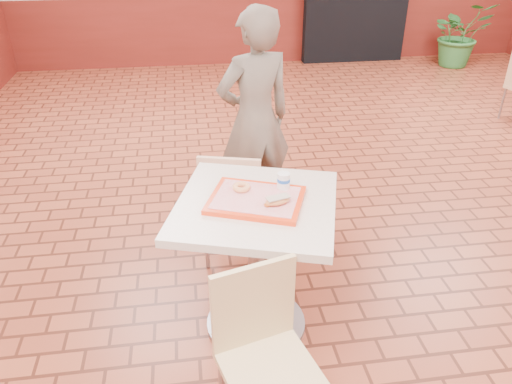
{
  "coord_description": "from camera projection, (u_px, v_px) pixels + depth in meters",
  "views": [
    {
      "loc": [
        -1.47,
        -2.88,
        2.14
      ],
      "look_at": [
        -1.16,
        -0.73,
        0.9
      ],
      "focal_mm": 35.0,
      "sensor_mm": 36.0,
      "label": 1
    }
  ],
  "objects": [
    {
      "name": "chair_main_front",
      "position": [
        263.0,
        348.0,
        2.18
      ],
      "size": [
        0.48,
        0.48,
        0.85
      ],
      "rotation": [
        0.0,
        0.0,
        0.27
      ],
      "color": "#DABD83",
      "rests_on": "ground"
    },
    {
      "name": "chair_main_back",
      "position": [
        233.0,
        203.0,
        3.25
      ],
      "size": [
        0.48,
        0.48,
        0.84
      ],
      "rotation": [
        0.0,
        0.0,
        2.88
      ],
      "color": "#E8B48B",
      "rests_on": "ground"
    },
    {
      "name": "room_shell",
      "position": [
        431.0,
        31.0,
        2.97
      ],
      "size": [
        8.01,
        10.01,
        3.01
      ],
      "color": "brown",
      "rests_on": "ground"
    },
    {
      "name": "customer",
      "position": [
        255.0,
        120.0,
        3.62
      ],
      "size": [
        0.68,
        0.55,
        1.61
      ],
      "primitive_type": "imported",
      "rotation": [
        0.0,
        0.0,
        3.47
      ],
      "color": "#695F51",
      "rests_on": "ground"
    },
    {
      "name": "wainscot_band",
      "position": [
        406.0,
        179.0,
        3.47
      ],
      "size": [
        8.0,
        10.0,
        1.0
      ],
      "color": "#5F1912",
      "rests_on": "ground"
    },
    {
      "name": "main_table",
      "position": [
        256.0,
        246.0,
        2.67
      ],
      "size": [
        0.8,
        0.8,
        0.84
      ],
      "rotation": [
        0.0,
        0.0,
        -0.3
      ],
      "color": "beige",
      "rests_on": "ground"
    },
    {
      "name": "serving_tray",
      "position": [
        256.0,
        200.0,
        2.52
      ],
      "size": [
        0.46,
        0.36,
        0.03
      ],
      "rotation": [
        0.0,
        0.0,
        -0.37
      ],
      "color": "red",
      "rests_on": "main_table"
    },
    {
      "name": "long_john_donut",
      "position": [
        277.0,
        201.0,
        2.45
      ],
      "size": [
        0.14,
        0.1,
        0.04
      ],
      "rotation": [
        0.0,
        0.0,
        0.29
      ],
      "color": "#CE753C",
      "rests_on": "serving_tray"
    },
    {
      "name": "potted_plant",
      "position": [
        460.0,
        34.0,
        7.54
      ],
      "size": [
        0.89,
        0.79,
        0.96
      ],
      "primitive_type": "imported",
      "rotation": [
        0.0,
        0.0,
        0.05
      ],
      "color": "#2E7331",
      "rests_on": "ground"
    },
    {
      "name": "ring_donut",
      "position": [
        241.0,
        187.0,
        2.58
      ],
      "size": [
        0.12,
        0.12,
        0.03
      ],
      "primitive_type": "torus",
      "rotation": [
        0.0,
        0.0,
        -0.37
      ],
      "color": "#F09757",
      "rests_on": "serving_tray"
    },
    {
      "name": "paper_cup",
      "position": [
        284.0,
        180.0,
        2.58
      ],
      "size": [
        0.07,
        0.07,
        0.08
      ],
      "rotation": [
        0.0,
        0.0,
        -0.23
      ],
      "color": "white",
      "rests_on": "serving_tray"
    }
  ]
}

